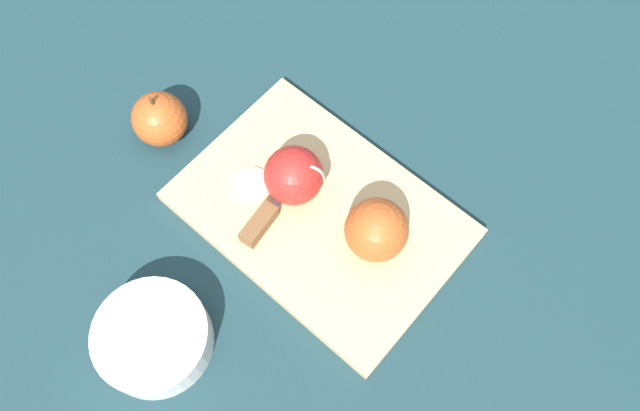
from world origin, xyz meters
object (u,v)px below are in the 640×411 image
apple_whole (160,119)px  bowl (153,337)px  knife (262,220)px  apple_half_right (295,175)px  apple_half_left (377,230)px

apple_whole → bowl: 0.30m
knife → apple_whole: (0.21, -0.00, 0.01)m
apple_half_right → knife: 0.07m
apple_half_right → apple_whole: 0.21m
knife → bowl: bearing=174.3°
apple_half_left → bowl: 0.30m
apple_half_right → apple_half_left: bearing=53.2°
apple_half_left → apple_half_right: bearing=-148.2°
knife → apple_half_right: bearing=-5.8°
bowl → apple_half_left: bearing=-109.8°
apple_half_left → knife: size_ratio=0.55×
apple_half_left → apple_half_right: size_ratio=1.03×
apple_half_left → bowl: (0.10, 0.28, -0.03)m
apple_half_right → apple_whole: (0.20, 0.07, -0.02)m
apple_half_left → bowl: size_ratio=0.58×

